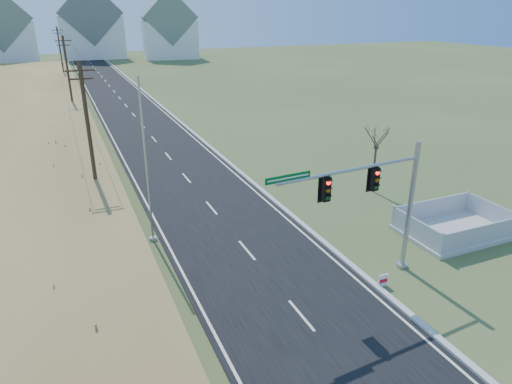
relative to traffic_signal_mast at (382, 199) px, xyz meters
name	(u,v)px	position (x,y,z in m)	size (l,w,h in m)	color
ground	(280,291)	(-4.68, 0.63, -4.03)	(260.00, 260.00, 0.00)	#3F5328
road	(122,101)	(-4.68, 50.63, -4.00)	(8.00, 180.00, 0.06)	black
curb	(152,98)	(-0.53, 50.63, -3.94)	(0.30, 180.00, 0.18)	#B2AFA8
utility_pole_near	(89,130)	(-11.18, 15.63, 0.66)	(1.80, 0.26, 9.00)	#422D1E
utility_pole_mid	(68,73)	(-11.18, 45.63, 0.66)	(1.80, 0.26, 9.00)	#422D1E
utility_pole_far	(61,52)	(-11.18, 75.63, 0.66)	(1.80, 0.26, 9.00)	#422D1E
condo_nnw	(0,32)	(-22.68, 108.63, 2.91)	(14.93, 11.17, 17.03)	white
condo_n	(91,27)	(-2.68, 112.63, 3.58)	(15.27, 10.20, 18.54)	white
condo_ne	(169,30)	(15.32, 104.63, 2.81)	(14.12, 10.51, 16.52)	white
traffic_signal_mast	(382,199)	(0.00, 0.00, 0.00)	(8.07, 0.91, 6.44)	#9EA0A5
fence_enclosure	(454,229)	(6.99, 1.89, -3.75)	(5.99, 4.10, 1.36)	#B7B5AD
open_sign	(383,281)	(-0.18, -0.92, -3.69)	(0.51, 0.09, 0.63)	white
flagpole	(148,180)	(-8.98, 7.84, -0.45)	(0.40, 0.40, 8.96)	#B7B5AD
bare_tree	(377,136)	(6.65, 9.09, -0.05)	(1.86, 1.86, 4.93)	#4C3F33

